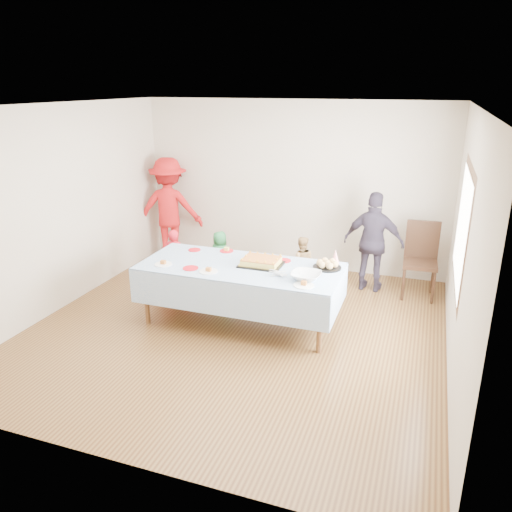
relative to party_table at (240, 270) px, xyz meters
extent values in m
plane|color=#4E2E16|center=(0.02, -0.19, -0.72)|extent=(5.00, 5.00, 0.00)
cube|color=#BCAE9A|center=(0.02, 2.31, 0.63)|extent=(5.00, 0.04, 2.70)
cube|color=#BCAE9A|center=(0.02, -2.69, 0.63)|extent=(5.00, 0.04, 2.70)
cube|color=#BCAE9A|center=(-2.48, -0.19, 0.63)|extent=(0.04, 5.00, 2.70)
cube|color=#BCAE9A|center=(2.52, -0.19, 0.63)|extent=(0.04, 5.00, 2.70)
cube|color=white|center=(0.02, -0.19, 1.98)|extent=(5.00, 5.00, 0.04)
cube|color=#472B16|center=(2.49, 0.01, 0.78)|extent=(0.03, 1.75, 1.35)
cylinder|color=#52391C|center=(-1.12, -0.42, -0.36)|extent=(0.06, 0.06, 0.73)
cylinder|color=#52391C|center=(1.12, -0.42, -0.36)|extent=(0.06, 0.06, 0.73)
cylinder|color=#52391C|center=(-1.12, 0.42, -0.36)|extent=(0.06, 0.06, 0.73)
cylinder|color=#52391C|center=(1.12, 0.42, -0.36)|extent=(0.06, 0.06, 0.73)
cube|color=#52391C|center=(0.00, 0.00, 0.03)|extent=(2.40, 1.00, 0.04)
cube|color=white|center=(0.00, 0.00, 0.05)|extent=(2.50, 1.10, 0.01)
cube|color=black|center=(0.24, 0.10, 0.06)|extent=(0.53, 0.40, 0.02)
cube|color=#FAD95F|center=(0.24, 0.10, 0.10)|extent=(0.45, 0.33, 0.07)
cube|color=#AE5928|center=(0.24, 0.10, 0.14)|extent=(0.45, 0.33, 0.01)
cylinder|color=black|center=(1.04, 0.27, 0.06)|extent=(0.35, 0.35, 0.02)
sphere|color=#D9B469|center=(1.13, 0.27, 0.12)|extent=(0.09, 0.09, 0.09)
sphere|color=#D9B469|center=(1.09, 0.35, 0.12)|extent=(0.09, 0.09, 0.09)
sphere|color=#D9B469|center=(0.99, 0.35, 0.12)|extent=(0.09, 0.09, 0.09)
sphere|color=#D9B469|center=(0.95, 0.27, 0.12)|extent=(0.09, 0.09, 0.09)
sphere|color=#D9B469|center=(0.99, 0.19, 0.12)|extent=(0.09, 0.09, 0.09)
sphere|color=#D9B469|center=(1.09, 0.19, 0.12)|extent=(0.09, 0.09, 0.09)
sphere|color=#D9B469|center=(1.04, 0.27, 0.12)|extent=(0.09, 0.09, 0.09)
imported|color=silver|center=(0.89, -0.18, 0.10)|extent=(0.35, 0.35, 0.09)
cone|color=silver|center=(1.10, 0.46, 0.15)|extent=(0.11, 0.11, 0.19)
cylinder|color=red|center=(-0.80, 0.35, 0.06)|extent=(0.17, 0.17, 0.01)
cylinder|color=red|center=(-0.37, 0.46, 0.06)|extent=(0.18, 0.18, 0.01)
cylinder|color=red|center=(0.15, 0.35, 0.06)|extent=(0.20, 0.20, 0.01)
cylinder|color=red|center=(0.46, 0.34, 0.06)|extent=(0.19, 0.19, 0.01)
cylinder|color=red|center=(-0.53, -0.30, 0.06)|extent=(0.19, 0.19, 0.01)
cylinder|color=white|center=(-0.92, -0.29, 0.06)|extent=(0.22, 0.22, 0.01)
cylinder|color=white|center=(-0.28, -0.33, 0.06)|extent=(0.22, 0.22, 0.01)
cylinder|color=white|center=(0.91, -0.37, 0.06)|extent=(0.23, 0.23, 0.01)
cylinder|color=black|center=(1.92, 1.41, -0.49)|extent=(0.04, 0.04, 0.48)
cylinder|color=black|center=(2.32, 1.42, -0.49)|extent=(0.04, 0.04, 0.48)
cylinder|color=black|center=(1.91, 1.81, -0.49)|extent=(0.04, 0.04, 0.48)
cylinder|color=black|center=(2.31, 1.82, -0.49)|extent=(0.04, 0.04, 0.48)
cube|color=black|center=(2.12, 1.61, -0.22)|extent=(0.49, 0.49, 0.06)
cube|color=black|center=(2.11, 1.82, 0.08)|extent=(0.47, 0.06, 0.56)
imported|color=red|center=(-1.36, 0.79, -0.28)|extent=(0.35, 0.25, 0.90)
imported|color=#287940|center=(-0.83, 1.29, -0.33)|extent=(0.43, 0.33, 0.78)
imported|color=tan|center=(0.44, 1.38, -0.32)|extent=(0.45, 0.39, 0.80)
imported|color=#B41618|center=(-2.08, 2.01, 0.15)|extent=(1.26, 0.92, 1.75)
imported|color=#312A3A|center=(1.44, 1.65, 0.02)|extent=(0.90, 0.44, 1.48)
camera|label=1|loc=(2.12, -5.43, 2.21)|focal=35.00mm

